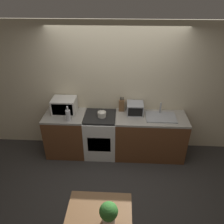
# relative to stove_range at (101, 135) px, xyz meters

# --- Properties ---
(ground_plane) EXTENTS (16.00, 16.00, 0.00)m
(ground_plane) POSITION_rel_stove_range_xyz_m (0.29, -0.71, -0.45)
(ground_plane) COLOR #33302D
(wall_back) EXTENTS (10.00, 0.06, 2.60)m
(wall_back) POSITION_rel_stove_range_xyz_m (0.29, 0.34, 0.85)
(wall_back) COLOR beige
(wall_back) RESTS_ON ground_plane
(counter_left_run) EXTENTS (0.79, 0.62, 0.90)m
(counter_left_run) POSITION_rel_stove_range_xyz_m (-0.70, 0.00, 0.00)
(counter_left_run) COLOR brown
(counter_left_run) RESTS_ON ground_plane
(counter_right_run) EXTENTS (1.37, 0.62, 0.90)m
(counter_right_run) POSITION_rel_stove_range_xyz_m (0.99, 0.00, 0.00)
(counter_right_run) COLOR brown
(counter_right_run) RESTS_ON ground_plane
(stove_range) EXTENTS (0.62, 0.62, 0.90)m
(stove_range) POSITION_rel_stove_range_xyz_m (0.00, 0.00, 0.00)
(stove_range) COLOR silver
(stove_range) RESTS_ON ground_plane
(kettle) EXTENTS (0.16, 0.16, 0.17)m
(kettle) POSITION_rel_stove_range_xyz_m (0.04, -0.03, 0.53)
(kettle) COLOR beige
(kettle) RESTS_ON stove_range
(microwave) EXTENTS (0.46, 0.36, 0.30)m
(microwave) POSITION_rel_stove_range_xyz_m (-0.71, 0.11, 0.60)
(microwave) COLOR silver
(microwave) RESTS_ON counter_left_run
(bottle) EXTENTS (0.09, 0.09, 0.30)m
(bottle) POSITION_rel_stove_range_xyz_m (-0.57, -0.20, 0.57)
(bottle) COLOR silver
(bottle) RESTS_ON counter_left_run
(knife_block) EXTENTS (0.11, 0.06, 0.31)m
(knife_block) POSITION_rel_stove_range_xyz_m (0.41, 0.22, 0.57)
(knife_block) COLOR brown
(knife_block) RESTS_ON counter_right_run
(toaster_oven) EXTENTS (0.32, 0.31, 0.22)m
(toaster_oven) POSITION_rel_stove_range_xyz_m (0.68, 0.13, 0.56)
(toaster_oven) COLOR #999BA0
(toaster_oven) RESTS_ON counter_right_run
(sink_basin) EXTENTS (0.57, 0.40, 0.24)m
(sink_basin) POSITION_rel_stove_range_xyz_m (1.17, 0.01, 0.47)
(sink_basin) COLOR #999BA0
(sink_basin) RESTS_ON counter_right_run
(dining_table) EXTENTS (0.78, 0.60, 0.75)m
(dining_table) POSITION_rel_stove_range_xyz_m (0.18, -1.97, 0.18)
(dining_table) COLOR brown
(dining_table) RESTS_ON ground_plane
(potted_plant) EXTENTS (0.21, 0.21, 0.29)m
(potted_plant) POSITION_rel_stove_range_xyz_m (0.31, -2.07, 0.46)
(potted_plant) COLOR beige
(potted_plant) RESTS_ON dining_table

